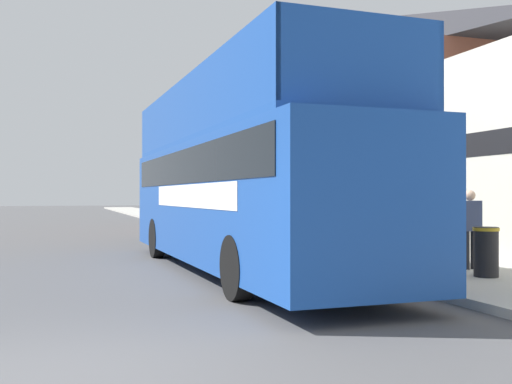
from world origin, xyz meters
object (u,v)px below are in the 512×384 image
(lamp_post_second, at_px, (260,136))
(litter_bin, at_px, (486,250))
(tour_bus, at_px, (238,188))
(parked_car_ahead_of_bus, at_px, (191,222))
(pedestrian_second, at_px, (470,222))
(lamp_post_nearest, at_px, (365,98))

(lamp_post_second, relative_size, litter_bin, 5.45)
(tour_bus, distance_m, parked_car_ahead_of_bus, 8.53)
(parked_car_ahead_of_bus, xyz_separation_m, pedestrian_second, (3.45, -10.70, 0.40))
(parked_car_ahead_of_bus, xyz_separation_m, lamp_post_second, (1.72, -2.52, 2.86))
(lamp_post_nearest, bearing_deg, parked_car_ahead_of_bus, 99.24)
(pedestrian_second, relative_size, lamp_post_second, 0.32)
(pedestrian_second, relative_size, litter_bin, 1.75)
(lamp_post_second, height_order, litter_bin, lamp_post_second)
(pedestrian_second, height_order, lamp_post_second, lamp_post_second)
(tour_bus, xyz_separation_m, parked_car_ahead_of_bus, (0.80, 8.42, -1.09))
(pedestrian_second, xyz_separation_m, litter_bin, (-0.47, -1.05, -0.48))
(pedestrian_second, xyz_separation_m, lamp_post_second, (-1.73, 8.19, 2.45))
(tour_bus, relative_size, litter_bin, 12.52)
(pedestrian_second, bearing_deg, tour_bus, 151.76)
(litter_bin, bearing_deg, tour_bus, 138.64)
(lamp_post_nearest, xyz_separation_m, litter_bin, (1.40, -2.00, -3.05))
(lamp_post_nearest, distance_m, litter_bin, 3.91)
(parked_car_ahead_of_bus, bearing_deg, pedestrian_second, -69.01)
(parked_car_ahead_of_bus, xyz_separation_m, lamp_post_nearest, (1.59, -9.75, 2.98))
(tour_bus, height_order, pedestrian_second, tour_bus)
(parked_car_ahead_of_bus, bearing_deg, lamp_post_second, -52.45)
(tour_bus, bearing_deg, lamp_post_nearest, -30.45)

